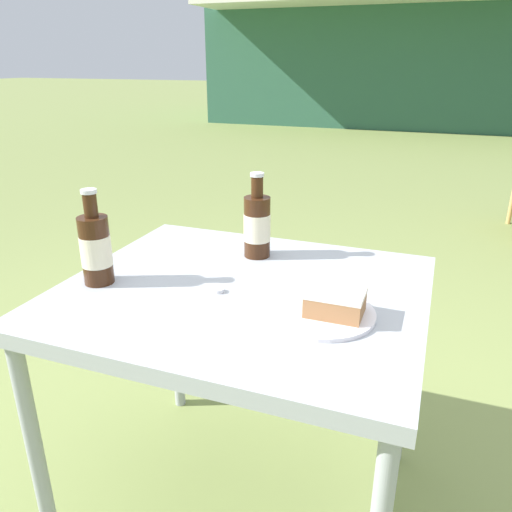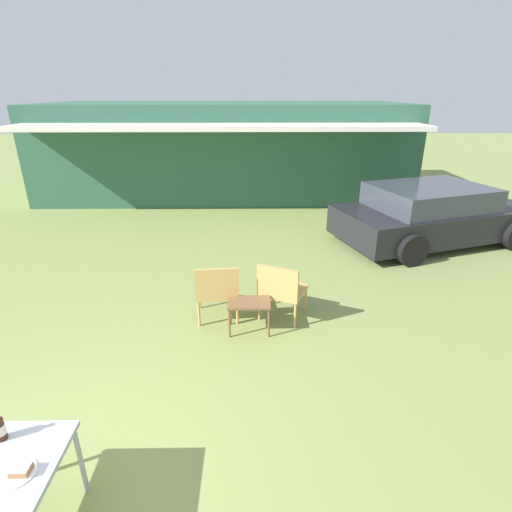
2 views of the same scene
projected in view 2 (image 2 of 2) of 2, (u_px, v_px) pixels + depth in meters
The scene contains 8 objects.
cabin_building at pixel (226, 148), 12.77m from camera, with size 10.94×5.55×2.75m.
parked_car at pixel (432, 215), 8.64m from camera, with size 4.58×3.08×1.25m.
wicker_chair_cushioned at pixel (217, 288), 5.71m from camera, with size 0.65×0.61×0.88m.
wicker_chair_plain at pixel (281, 288), 5.70m from camera, with size 0.78×0.76×0.88m.
garden_side_table at pixel (249, 305), 5.44m from camera, with size 0.58×0.37×0.46m.
cake_on_plate at pixel (19, 471), 2.67m from camera, with size 0.25×0.25×0.07m.
cola_bottle_near at pixel (0, 429), 2.91m from camera, with size 0.08×0.08×0.25m.
fork at pixel (5, 475), 2.67m from camera, with size 0.20×0.01×0.01m.
Camera 2 is at (1.80, -2.00, 3.12)m, focal length 28.00 mm.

